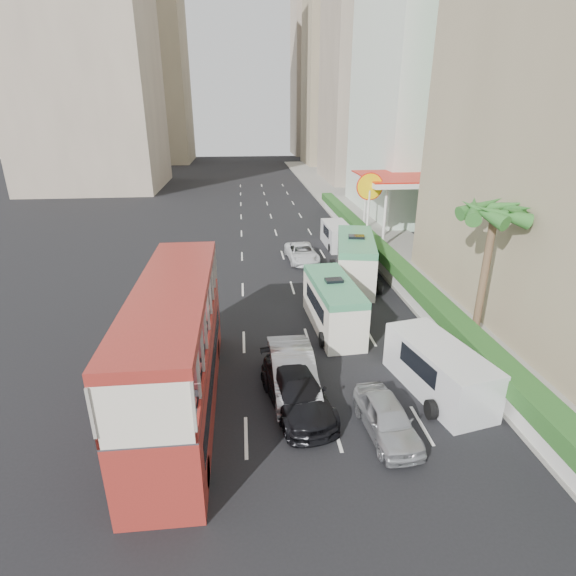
{
  "coord_description": "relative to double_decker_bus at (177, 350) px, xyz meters",
  "views": [
    {
      "loc": [
        -3.42,
        -14.8,
        10.74
      ],
      "look_at": [
        -1.5,
        4.0,
        3.2
      ],
      "focal_mm": 28.0,
      "sensor_mm": 36.0,
      "label": 1
    }
  ],
  "objects": [
    {
      "name": "kerb_wall",
      "position": [
        12.2,
        14.0,
        -1.85
      ],
      "size": [
        0.3,
        44.0,
        1.0
      ],
      "primitive_type": "cube",
      "color": "silver",
      "rests_on": "sidewalk"
    },
    {
      "name": "tower_left_b",
      "position": [
        -16.0,
        90.0,
        20.47
      ],
      "size": [
        16.0,
        16.0,
        46.0
      ],
      "primitive_type": "cube",
      "color": "tan",
      "rests_on": "ground"
    },
    {
      "name": "van_asset",
      "position": [
        6.93,
        17.45,
        -2.53
      ],
      "size": [
        2.38,
        4.68,
        1.27
      ],
      "primitive_type": "imported",
      "rotation": [
        0.0,
        0.0,
        0.06
      ],
      "color": "silver",
      "rests_on": "ground"
    },
    {
      "name": "panel_van_near",
      "position": [
        10.18,
        0.03,
        -1.51
      ],
      "size": [
        3.06,
        5.42,
        2.04
      ],
      "primitive_type": "cube",
      "rotation": [
        0.0,
        0.0,
        0.21
      ],
      "color": "silver",
      "rests_on": "ground"
    },
    {
      "name": "minibus_near",
      "position": [
        7.07,
        6.14,
        -1.23
      ],
      "size": [
        2.32,
        5.96,
        2.59
      ],
      "primitive_type": "cube",
      "rotation": [
        0.0,
        0.0,
        0.06
      ],
      "color": "silver",
      "rests_on": "ground"
    },
    {
      "name": "car_black",
      "position": [
        4.38,
        -0.42,
        -2.53
      ],
      "size": [
        2.92,
        5.28,
        1.45
      ],
      "primitive_type": "imported",
      "rotation": [
        0.0,
        0.0,
        0.19
      ],
      "color": "black",
      "rests_on": "ground"
    },
    {
      "name": "car_silver_lane_a",
      "position": [
        4.36,
        0.82,
        -2.53
      ],
      "size": [
        1.82,
        5.01,
        1.64
      ],
      "primitive_type": "imported",
      "rotation": [
        0.0,
        0.0,
        0.02
      ],
      "color": "#ABAEB2",
      "rests_on": "ground"
    },
    {
      "name": "minibus_far",
      "position": [
        9.81,
        12.61,
        -1.02
      ],
      "size": [
        3.62,
        7.15,
        3.03
      ],
      "primitive_type": "cube",
      "rotation": [
        0.0,
        0.0,
        -0.2
      ],
      "color": "silver",
      "rests_on": "ground"
    },
    {
      "name": "sidewalk",
      "position": [
        15.0,
        25.0,
        -2.44
      ],
      "size": [
        6.0,
        120.0,
        0.18
      ],
      "primitive_type": "cube",
      "color": "#99968C",
      "rests_on": "ground"
    },
    {
      "name": "ground_plane",
      "position": [
        6.0,
        0.0,
        -2.53
      ],
      "size": [
        200.0,
        200.0,
        0.0
      ],
      "primitive_type": "plane",
      "color": "black",
      "rests_on": "ground"
    },
    {
      "name": "tower_far_a",
      "position": [
        23.0,
        82.0,
        19.47
      ],
      "size": [
        14.0,
        14.0,
        44.0
      ],
      "primitive_type": "cube",
      "color": "tan",
      "rests_on": "ground"
    },
    {
      "name": "panel_van_far",
      "position": [
        10.35,
        21.02,
        -1.59
      ],
      "size": [
        1.98,
        4.74,
        1.88
      ],
      "primitive_type": "cube",
      "rotation": [
        0.0,
        0.0,
        0.02
      ],
      "color": "silver",
      "rests_on": "ground"
    },
    {
      "name": "car_silver_lane_b",
      "position": [
        7.36,
        -2.27,
        -2.53
      ],
      "size": [
        1.84,
        3.92,
        1.3
      ],
      "primitive_type": "imported",
      "rotation": [
        0.0,
        0.0,
        0.08
      ],
      "color": "#ABAEB2",
      "rests_on": "ground"
    },
    {
      "name": "tower_far_b",
      "position": [
        23.0,
        104.0,
        17.47
      ],
      "size": [
        14.0,
        14.0,
        40.0
      ],
      "primitive_type": "cube",
      "color": "tan",
      "rests_on": "ground"
    },
    {
      "name": "shell_station",
      "position": [
        16.0,
        23.0,
        0.22
      ],
      "size": [
        6.5,
        8.0,
        5.5
      ],
      "primitive_type": "cube",
      "color": "silver",
      "rests_on": "ground"
    },
    {
      "name": "hedge",
      "position": [
        12.2,
        14.0,
        -1.0
      ],
      "size": [
        1.1,
        44.0,
        0.7
      ],
      "primitive_type": "cube",
      "color": "#2D6626",
      "rests_on": "kerb_wall"
    },
    {
      "name": "tower_mid",
      "position": [
        24.0,
        58.0,
        22.47
      ],
      "size": [
        16.0,
        16.0,
        50.0
      ],
      "primitive_type": "cube",
      "color": "tan",
      "rests_on": "ground"
    },
    {
      "name": "palm_tree",
      "position": [
        13.8,
        4.0,
        0.85
      ],
      "size": [
        0.36,
        0.36,
        6.4
      ],
      "primitive_type": "cylinder",
      "color": "brown",
      "rests_on": "sidewalk"
    },
    {
      "name": "double_decker_bus",
      "position": [
        0.0,
        0.0,
        0.0
      ],
      "size": [
        2.5,
        11.0,
        5.06
      ],
      "primitive_type": "cube",
      "color": "maroon",
      "rests_on": "ground"
    }
  ]
}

